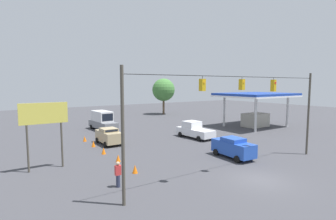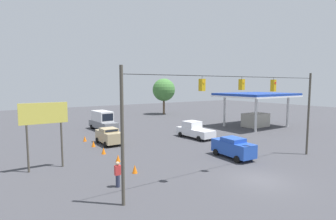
{
  "view_description": "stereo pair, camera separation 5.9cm",
  "coord_description": "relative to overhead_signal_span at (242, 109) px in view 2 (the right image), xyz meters",
  "views": [
    {
      "loc": [
        15.93,
        11.63,
        7.0
      ],
      "look_at": [
        -0.09,
        -12.13,
        4.16
      ],
      "focal_mm": 28.0,
      "sensor_mm": 36.0,
      "label": 1
    },
    {
      "loc": [
        15.88,
        11.66,
        7.0
      ],
      "look_at": [
        -0.09,
        -12.13,
        4.16
      ],
      "focal_mm": 28.0,
      "sensor_mm": 36.0,
      "label": 2
    }
  ],
  "objects": [
    {
      "name": "traffic_cone_second",
      "position": [
        6.87,
        -8.11,
        -4.71
      ],
      "size": [
        0.43,
        0.43,
        0.68
      ],
      "primitive_type": "cone",
      "color": "orange",
      "rests_on": "ground_plane"
    },
    {
      "name": "ground_plane",
      "position": [
        0.08,
        1.89,
        -5.05
      ],
      "size": [
        140.0,
        140.0,
        0.0
      ],
      "primitive_type": "plane",
      "color": "#3D3D42"
    },
    {
      "name": "roadside_billboard",
      "position": [
        12.61,
        -9.47,
        -0.97
      ],
      "size": [
        3.66,
        0.16,
        5.51
      ],
      "color": "#4C473D",
      "rests_on": "ground_plane"
    },
    {
      "name": "pedestrian",
      "position": [
        9.19,
        -2.69,
        -4.15
      ],
      "size": [
        0.4,
        0.28,
        1.78
      ],
      "color": "#2D334C",
      "rests_on": "ground_plane"
    },
    {
      "name": "sedan_tan_withflow_far",
      "position": [
        4.93,
        -15.32,
        -4.07
      ],
      "size": [
        2.09,
        4.16,
        1.89
      ],
      "color": "tan",
      "rests_on": "ground_plane"
    },
    {
      "name": "tree_horizon_left",
      "position": [
        -17.04,
        -37.36,
        0.6
      ],
      "size": [
        5.21,
        5.21,
        8.28
      ],
      "color": "brown",
      "rests_on": "ground_plane"
    },
    {
      "name": "overhead_signal_span",
      "position": [
        0.0,
        0.0,
        0.0
      ],
      "size": [
        20.01,
        0.38,
        8.06
      ],
      "color": "#4C473D",
      "rests_on": "ground_plane"
    },
    {
      "name": "box_truck_grey_withflow_deep",
      "position": [
        2.1,
        -25.15,
        -3.64
      ],
      "size": [
        2.72,
        6.36,
        2.88
      ],
      "color": "slate",
      "rests_on": "ground_plane"
    },
    {
      "name": "sedan_blue_crossing_near",
      "position": [
        -2.8,
        -3.29,
        -4.05
      ],
      "size": [
        2.19,
        4.48,
        1.93
      ],
      "color": "#234CB2",
      "rests_on": "ground_plane"
    },
    {
      "name": "gas_station",
      "position": [
        -19.83,
        -13.9,
        -1.02
      ],
      "size": [
        11.61,
        9.06,
        5.53
      ],
      "color": "navy",
      "rests_on": "ground_plane"
    },
    {
      "name": "traffic_cone_fourth",
      "position": [
        6.88,
        -14.97,
        -4.71
      ],
      "size": [
        0.43,
        0.43,
        0.68
      ],
      "primitive_type": "cone",
      "color": "orange",
      "rests_on": "ground_plane"
    },
    {
      "name": "traffic_cone_nearest",
      "position": [
        6.97,
        -4.56,
        -4.71
      ],
      "size": [
        0.43,
        0.43,
        0.68
      ],
      "primitive_type": "cone",
      "color": "orange",
      "rests_on": "ground_plane"
    },
    {
      "name": "pickup_truck_white_oncoming_far",
      "position": [
        -5.74,
        -12.59,
        -4.08
      ],
      "size": [
        2.55,
        5.56,
        2.12
      ],
      "color": "silver",
      "rests_on": "ground_plane"
    },
    {
      "name": "traffic_cone_fifth",
      "position": [
        6.86,
        -18.33,
        -4.71
      ],
      "size": [
        0.43,
        0.43,
        0.68
      ],
      "primitive_type": "cone",
      "color": "orange",
      "rests_on": "ground_plane"
    },
    {
      "name": "traffic_cone_third",
      "position": [
        7.01,
        -11.39,
        -4.71
      ],
      "size": [
        0.43,
        0.43,
        0.68
      ],
      "primitive_type": "cone",
      "color": "orange",
      "rests_on": "ground_plane"
    }
  ]
}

